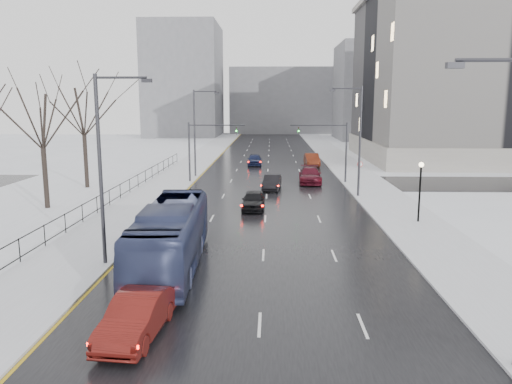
# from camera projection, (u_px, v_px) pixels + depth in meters

# --- Properties ---
(road) EXTENTS (16.00, 150.00, 0.04)m
(road) POSITION_uv_depth(u_px,v_px,m) (268.00, 168.00, 65.69)
(road) COLOR black
(road) RESTS_ON ground
(cross_road) EXTENTS (130.00, 10.00, 0.04)m
(cross_road) POSITION_uv_depth(u_px,v_px,m) (267.00, 183.00, 53.89)
(cross_road) COLOR black
(cross_road) RESTS_ON ground
(sidewalk_left) EXTENTS (5.00, 150.00, 0.16)m
(sidewalk_left) POSITION_uv_depth(u_px,v_px,m) (189.00, 168.00, 66.00)
(sidewalk_left) COLOR silver
(sidewalk_left) RESTS_ON ground
(sidewalk_right) EXTENTS (5.00, 150.00, 0.16)m
(sidewalk_right) POSITION_uv_depth(u_px,v_px,m) (348.00, 168.00, 65.36)
(sidewalk_right) COLOR silver
(sidewalk_right) RESTS_ON ground
(park_strip) EXTENTS (14.00, 150.00, 0.12)m
(park_strip) POSITION_uv_depth(u_px,v_px,m) (118.00, 167.00, 66.29)
(park_strip) COLOR white
(park_strip) RESTS_ON ground
(tree_park_d) EXTENTS (8.75, 8.75, 12.50)m
(tree_park_d) POSITION_uv_depth(u_px,v_px,m) (48.00, 209.00, 40.66)
(tree_park_d) COLOR black
(tree_park_d) RESTS_ON ground
(tree_park_e) EXTENTS (9.45, 9.45, 13.50)m
(tree_park_e) POSITION_uv_depth(u_px,v_px,m) (88.00, 188.00, 50.51)
(tree_park_e) COLOR black
(tree_park_e) RESTS_ON ground
(iron_fence) EXTENTS (0.06, 70.00, 1.30)m
(iron_fence) POSITION_uv_depth(u_px,v_px,m) (87.00, 209.00, 36.42)
(iron_fence) COLOR black
(iron_fence) RESTS_ON sidewalk_left
(streetlight_r_mid) EXTENTS (2.95, 0.25, 10.00)m
(streetlight_r_mid) POSITION_uv_depth(u_px,v_px,m) (358.00, 136.00, 44.78)
(streetlight_r_mid) COLOR #2D2D33
(streetlight_r_mid) RESTS_ON ground
(streetlight_l_near) EXTENTS (2.95, 0.25, 10.00)m
(streetlight_l_near) POSITION_uv_depth(u_px,v_px,m) (104.00, 161.00, 25.60)
(streetlight_l_near) COLOR #2D2D33
(streetlight_l_near) RESTS_ON ground
(streetlight_l_far) EXTENTS (2.95, 0.25, 10.00)m
(streetlight_l_far) POSITION_uv_depth(u_px,v_px,m) (197.00, 129.00, 57.08)
(streetlight_l_far) COLOR #2D2D33
(streetlight_l_far) RESTS_ON ground
(lamppost_r_mid) EXTENTS (0.36, 0.36, 4.28)m
(lamppost_r_mid) POSITION_uv_depth(u_px,v_px,m) (420.00, 183.00, 35.33)
(lamppost_r_mid) COLOR black
(lamppost_r_mid) RESTS_ON sidewalk_right
(mast_signal_right) EXTENTS (6.10, 0.33, 6.50)m
(mast_signal_right) POSITION_uv_depth(u_px,v_px,m) (336.00, 145.00, 52.94)
(mast_signal_right) COLOR #2D2D33
(mast_signal_right) RESTS_ON ground
(mast_signal_left) EXTENTS (6.10, 0.33, 6.50)m
(mast_signal_left) POSITION_uv_depth(u_px,v_px,m) (199.00, 145.00, 53.38)
(mast_signal_left) COLOR #2D2D33
(mast_signal_left) RESTS_ON ground
(no_uturn_sign) EXTENTS (0.60, 0.06, 2.70)m
(no_uturn_sign) POSITION_uv_depth(u_px,v_px,m) (360.00, 167.00, 49.27)
(no_uturn_sign) COLOR #2D2D33
(no_uturn_sign) RESTS_ON sidewalk_right
(civic_building) EXTENTS (41.00, 31.00, 24.80)m
(civic_building) POSITION_uv_depth(u_px,v_px,m) (503.00, 85.00, 74.45)
(civic_building) COLOR gray
(civic_building) RESTS_ON ground
(bldg_far_right) EXTENTS (24.00, 20.00, 22.00)m
(bldg_far_right) POSITION_uv_depth(u_px,v_px,m) (389.00, 92.00, 117.00)
(bldg_far_right) COLOR slate
(bldg_far_right) RESTS_ON ground
(bldg_far_left) EXTENTS (18.00, 22.00, 28.00)m
(bldg_far_left) POSITION_uv_depth(u_px,v_px,m) (184.00, 81.00, 127.83)
(bldg_far_left) COLOR slate
(bldg_far_left) RESTS_ON ground
(bldg_far_center) EXTENTS (30.00, 18.00, 18.00)m
(bldg_far_center) POSITION_uv_depth(u_px,v_px,m) (284.00, 101.00, 142.68)
(bldg_far_center) COLOR slate
(bldg_far_center) RESTS_ON ground
(sedan_left_near) EXTENTS (2.11, 4.96, 1.59)m
(sedan_left_near) POSITION_uv_depth(u_px,v_px,m) (137.00, 316.00, 18.36)
(sedan_left_near) COLOR #5B130F
(sedan_left_near) RESTS_ON road
(bus) EXTENTS (3.35, 12.16, 3.36)m
(bus) POSITION_uv_depth(u_px,v_px,m) (171.00, 236.00, 26.00)
(bus) COLOR navy
(bus) RESTS_ON road
(sedan_center_near) EXTENTS (1.83, 4.45, 1.51)m
(sedan_center_near) POSITION_uv_depth(u_px,v_px,m) (253.00, 200.00, 40.23)
(sedan_center_near) COLOR black
(sedan_center_near) RESTS_ON road
(sedan_right_near) EXTENTS (2.00, 4.58, 1.46)m
(sedan_right_near) POSITION_uv_depth(u_px,v_px,m) (272.00, 183.00, 49.32)
(sedan_right_near) COLOR black
(sedan_right_near) RESTS_ON road
(sedan_right_far) EXTENTS (2.57, 5.86, 1.68)m
(sedan_right_far) POSITION_uv_depth(u_px,v_px,m) (310.00, 175.00, 53.56)
(sedan_right_far) COLOR #470C19
(sedan_right_far) RESTS_ON road
(sedan_center_far) EXTENTS (1.98, 4.71, 1.59)m
(sedan_center_far) POSITION_uv_depth(u_px,v_px,m) (255.00, 160.00, 68.49)
(sedan_center_far) COLOR #151C3F
(sedan_center_far) RESTS_ON road
(sedan_right_distant) EXTENTS (1.99, 5.19, 1.69)m
(sedan_right_distant) POSITION_uv_depth(u_px,v_px,m) (312.00, 160.00, 67.99)
(sedan_right_distant) COLOR #5A1F0F
(sedan_right_distant) RESTS_ON road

